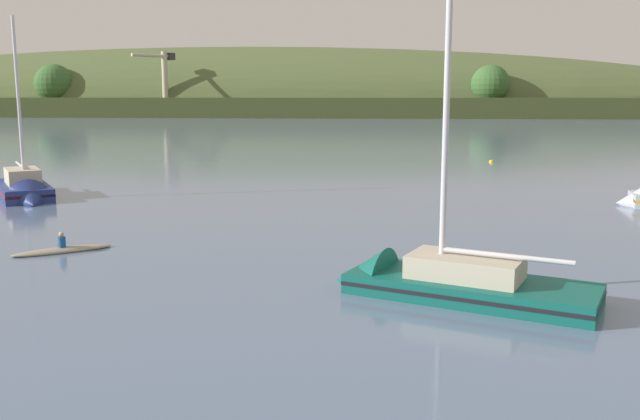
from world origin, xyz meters
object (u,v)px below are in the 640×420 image
canoe_with_paddler (62,250)px  mooring_buoy_off_fishing_boat (491,162)px  sailboat_near_mooring (438,290)px  dockside_crane (164,85)px  sailboat_midwater_white (25,194)px

canoe_with_paddler → mooring_buoy_off_fishing_boat: bearing=-156.1°
sailboat_near_mooring → mooring_buoy_off_fishing_boat: (10.80, 47.52, -0.12)m
canoe_with_paddler → mooring_buoy_off_fishing_boat: 49.73m
dockside_crane → sailboat_midwater_white: size_ratio=1.52×
sailboat_midwater_white → mooring_buoy_off_fishing_boat: bearing=94.3°
dockside_crane → sailboat_near_mooring: bearing=58.5°
sailboat_near_mooring → sailboat_midwater_white: bearing=-15.0°
dockside_crane → sailboat_midwater_white: bearing=52.8°
mooring_buoy_off_fishing_boat → dockside_crane: bearing=117.6°
sailboat_midwater_white → canoe_with_paddler: bearing=-1.6°
dockside_crane → mooring_buoy_off_fishing_boat: bearing=67.6°
dockside_crane → mooring_buoy_off_fishing_boat: 160.01m
dockside_crane → sailboat_near_mooring: size_ratio=1.33×
dockside_crane → canoe_with_paddler: dockside_crane is taller
dockside_crane → sailboat_near_mooring: 199.55m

